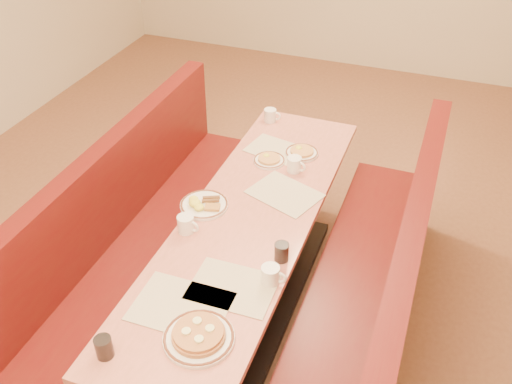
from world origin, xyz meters
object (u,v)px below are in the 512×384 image
(diner_table, at_px, (249,267))
(coffee_mug_b, at_px, (186,224))
(booth_left, at_px, (142,241))
(coffee_mug_c, at_px, (295,164))
(pancake_plate, at_px, (199,336))
(coffee_mug_a, at_px, (271,275))
(soda_tumbler_near, at_px, (104,347))
(soda_tumbler_mid, at_px, (282,252))
(booth_right, at_px, (369,300))
(eggs_plate, at_px, (204,204))
(coffee_mug_d, at_px, (271,115))

(diner_table, height_order, coffee_mug_b, coffee_mug_b)
(booth_left, relative_size, coffee_mug_c, 19.52)
(pancake_plate, bearing_deg, coffee_mug_a, 67.51)
(pancake_plate, xyz_separation_m, coffee_mug_c, (0.00, 1.42, 0.03))
(soda_tumbler_near, bearing_deg, soda_tumbler_mid, 57.97)
(diner_table, xyz_separation_m, coffee_mug_b, (-0.28, -0.22, 0.43))
(booth_right, xyz_separation_m, eggs_plate, (-1.01, 0.01, 0.41))
(coffee_mug_d, xyz_separation_m, soda_tumbler_near, (0.01, -2.19, 0.00))
(booth_left, distance_m, coffee_mug_a, 1.19)
(pancake_plate, height_order, coffee_mug_c, coffee_mug_c)
(eggs_plate, height_order, coffee_mug_a, coffee_mug_a)
(diner_table, height_order, eggs_plate, eggs_plate)
(booth_right, distance_m, soda_tumbler_mid, 0.68)
(coffee_mug_c, xyz_separation_m, soda_tumbler_near, (-0.34, -1.64, 0.00))
(coffee_mug_b, height_order, soda_tumbler_near, soda_tumbler_near)
(booth_right, relative_size, coffee_mug_c, 19.52)
(coffee_mug_c, bearing_deg, soda_tumbler_near, -86.59)
(booth_left, bearing_deg, diner_table, 0.00)
(eggs_plate, xyz_separation_m, soda_tumbler_near, (0.04, -1.10, 0.04))
(booth_left, distance_m, booth_right, 1.46)
(diner_table, height_order, booth_left, booth_left)
(coffee_mug_c, height_order, soda_tumbler_near, soda_tumbler_near)
(eggs_plate, bearing_deg, booth_left, -178.11)
(coffee_mug_b, bearing_deg, pancake_plate, -51.58)
(coffee_mug_b, relative_size, soda_tumbler_mid, 1.27)
(booth_left, relative_size, pancake_plate, 7.81)
(booth_left, bearing_deg, soda_tumbler_near, -65.71)
(eggs_plate, bearing_deg, pancake_plate, -66.65)
(booth_right, distance_m, coffee_mug_a, 0.76)
(pancake_plate, xyz_separation_m, coffee_mug_a, (0.18, 0.44, 0.03))
(coffee_mug_a, bearing_deg, coffee_mug_b, 160.69)
(booth_left, distance_m, coffee_mug_d, 1.28)
(coffee_mug_c, relative_size, soda_tumbler_near, 1.22)
(eggs_plate, relative_size, soda_tumbler_mid, 2.70)
(booth_left, xyz_separation_m, coffee_mug_b, (0.46, -0.22, 0.44))
(soda_tumbler_near, bearing_deg, coffee_mug_d, 90.18)
(coffee_mug_a, bearing_deg, soda_tumbler_near, -127.38)
(pancake_plate, relative_size, soda_tumbler_near, 3.04)
(eggs_plate, bearing_deg, diner_table, -3.02)
(eggs_plate, bearing_deg, soda_tumbler_near, -87.92)
(coffee_mug_a, xyz_separation_m, coffee_mug_b, (-0.56, 0.21, -0.00))
(coffee_mug_b, relative_size, coffee_mug_c, 1.02)
(diner_table, height_order, coffee_mug_d, coffee_mug_d)
(booth_left, bearing_deg, eggs_plate, 1.89)
(booth_right, height_order, pancake_plate, booth_right)
(eggs_plate, bearing_deg, soda_tumbler_mid, -25.34)
(coffee_mug_b, distance_m, coffee_mug_c, 0.85)
(eggs_plate, relative_size, soda_tumbler_near, 2.66)
(booth_left, xyz_separation_m, soda_tumbler_mid, (1.01, -0.25, 0.44))
(soda_tumbler_near, bearing_deg, booth_right, 48.09)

